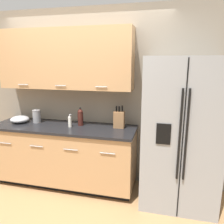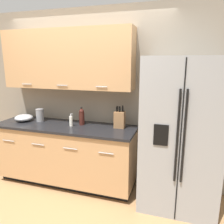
# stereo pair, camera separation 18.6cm
# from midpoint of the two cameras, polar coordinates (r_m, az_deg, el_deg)

# --- Properties ---
(ground_plane) EXTENTS (14.00, 14.00, 0.00)m
(ground_plane) POSITION_cam_midpoint_polar(r_m,az_deg,el_deg) (3.00, -16.20, -25.40)
(ground_plane) COLOR #997047
(wall_back) EXTENTS (10.00, 0.39, 2.60)m
(wall_back) POSITION_cam_midpoint_polar(r_m,az_deg,el_deg) (3.37, -9.87, 6.49)
(wall_back) COLOR gray
(wall_back) RESTS_ON ground_plane
(counter_unit) EXTENTS (2.13, 0.64, 0.92)m
(counter_unit) POSITION_cam_midpoint_polar(r_m,az_deg,el_deg) (3.45, -13.83, -10.81)
(counter_unit) COLOR black
(counter_unit) RESTS_ON ground_plane
(refrigerator) EXTENTS (0.93, 0.74, 1.90)m
(refrigerator) POSITION_cam_midpoint_polar(r_m,az_deg,el_deg) (2.88, 15.65, -5.45)
(refrigerator) COLOR gray
(refrigerator) RESTS_ON ground_plane
(knife_block) EXTENTS (0.15, 0.11, 0.32)m
(knife_block) POSITION_cam_midpoint_polar(r_m,az_deg,el_deg) (3.08, 0.15, -1.93)
(knife_block) COLOR olive
(knife_block) RESTS_ON counter_unit
(wine_bottle) EXTENTS (0.08, 0.08, 0.27)m
(wine_bottle) POSITION_cam_midpoint_polar(r_m,az_deg,el_deg) (3.24, -9.89, -1.29)
(wine_bottle) COLOR #3D1914
(wine_bottle) RESTS_ON counter_unit
(soap_dispenser) EXTENTS (0.05, 0.05, 0.19)m
(soap_dispenser) POSITION_cam_midpoint_polar(r_m,az_deg,el_deg) (3.20, -12.60, -2.49)
(soap_dispenser) COLOR silver
(soap_dispenser) RESTS_ON counter_unit
(steel_canister) EXTENTS (0.12, 0.12, 0.21)m
(steel_canister) POSITION_cam_midpoint_polar(r_m,az_deg,el_deg) (3.57, -20.50, -1.04)
(steel_canister) COLOR gray
(steel_canister) RESTS_ON counter_unit
(mixing_bowl) EXTENTS (0.28, 0.28, 0.10)m
(mixing_bowl) POSITION_cam_midpoint_polar(r_m,az_deg,el_deg) (3.68, -24.30, -1.75)
(mixing_bowl) COLOR #A3A3A5
(mixing_bowl) RESTS_ON counter_unit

